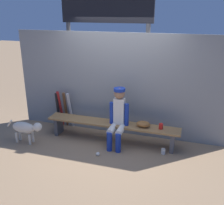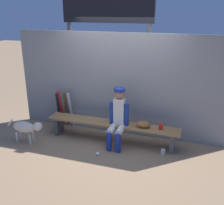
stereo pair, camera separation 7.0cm
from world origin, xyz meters
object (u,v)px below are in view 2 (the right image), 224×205
dog (26,128)px  dugout_bench (112,127)px  player_seated (118,116)px  scoreboard (110,24)px  bat_aluminum_silver (71,110)px  cup_on_ground (163,152)px  cup_on_bench (161,127)px  bat_wood_dark (66,109)px  baseball (97,154)px  bat_aluminum_black (59,110)px  bat_aluminum_red (61,108)px  baseball_glove (143,124)px

dog → dugout_bench: bearing=19.1°
player_seated → scoreboard: (-0.59, 1.27, 1.71)m
player_seated → scoreboard: bearing=114.8°
bat_aluminum_silver → dog: (-0.57, -0.94, -0.11)m
cup_on_ground → cup_on_bench: size_ratio=1.00×
bat_wood_dark → baseball: (1.18, -1.02, -0.41)m
dugout_bench → bat_aluminum_black: size_ratio=3.28×
bat_aluminum_black → scoreboard: size_ratio=0.26×
player_seated → bat_aluminum_red: 1.63m
player_seated → scoreboard: scoreboard is taller
baseball → dog: bearing=178.1°
bat_wood_dark → bat_aluminum_red: bearing=-177.8°
baseball_glove → baseball: (-0.74, -0.64, -0.46)m
dugout_bench → baseball: dugout_bench is taller
dugout_bench → bat_aluminum_silver: bearing=162.4°
player_seated → cup_on_bench: size_ratio=10.94×
bat_aluminum_silver → scoreboard: scoreboard is taller
baseball → dog: size_ratio=0.09×
dugout_bench → bat_wood_dark: size_ratio=3.15×
dugout_bench → bat_aluminum_silver: bat_aluminum_silver is taller
cup_on_ground → dog: bearing=-172.0°
dugout_bench → bat_aluminum_red: (-1.39, 0.38, 0.11)m
player_seated → baseball_glove: player_seated is taller
scoreboard → baseball: bearing=-79.2°
baseball_glove → scoreboard: (-1.09, 1.16, 1.86)m
bat_aluminum_silver → bat_aluminum_red: (-0.26, 0.02, 0.01)m
dugout_bench → baseball_glove: size_ratio=10.07×
bat_aluminum_black → dugout_bench: bearing=-12.6°
bat_wood_dark → cup_on_ground: 2.47m
baseball → bat_aluminum_silver: bearing=136.3°
scoreboard → dugout_bench: bearing=-69.7°
player_seated → cup_on_bench: 0.88m
bat_wood_dark → dog: size_ratio=1.06×
bat_aluminum_black → cup_on_ground: size_ratio=7.82×
baseball_glove → dog: bearing=-166.0°
cup_on_ground → cup_on_bench: 0.49m
dugout_bench → player_seated: size_ratio=2.34×
bat_wood_dark → cup_on_bench: bearing=-9.3°
baseball_glove → bat_aluminum_silver: bearing=168.7°
bat_wood_dark → baseball_glove: bearing=-11.3°
dugout_bench → bat_aluminum_black: 1.47m
scoreboard → bat_wood_dark: bearing=-136.9°
baseball_glove → dog: (-2.35, -0.59, -0.16)m
scoreboard → bat_aluminum_black: bearing=-139.9°
baseball_glove → bat_aluminum_silver: size_ratio=0.31×
player_seated → cup_on_ground: (0.95, -0.09, -0.59)m
scoreboard → dog: (-1.27, -1.75, -2.02)m
player_seated → baseball_glove: size_ratio=4.30×
bat_aluminum_red → scoreboard: size_ratio=0.27×
baseball_glove → bat_wood_dark: size_ratio=0.31×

